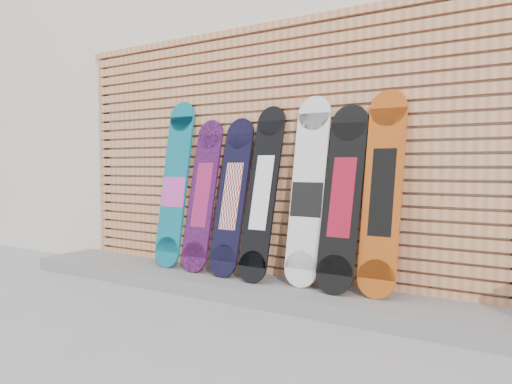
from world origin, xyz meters
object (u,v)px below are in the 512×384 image
snowboard_3 (262,192)px  snowboard_5 (342,197)px  snowboard_2 (232,196)px  snowboard_6 (383,192)px  snowboard_4 (308,191)px  snowboard_0 (175,185)px  snowboard_1 (203,195)px

snowboard_3 → snowboard_5: snowboard_3 is taller
snowboard_2 → snowboard_6: size_ratio=0.91×
snowboard_4 → snowboard_5: (0.31, -0.03, -0.03)m
snowboard_4 → snowboard_5: 0.31m
snowboard_0 → snowboard_3: snowboard_0 is taller
snowboard_0 → snowboard_1: snowboard_0 is taller
snowboard_0 → snowboard_3: 1.00m
snowboard_2 → snowboard_6: snowboard_6 is taller
snowboard_0 → snowboard_4: bearing=0.1°
snowboard_2 → snowboard_5: size_ratio=0.96×
snowboard_5 → snowboard_6: snowboard_6 is taller
snowboard_6 → snowboard_4: bearing=179.9°
snowboard_2 → snowboard_4: (0.72, 0.03, 0.06)m
snowboard_3 → snowboard_5: 0.71m
snowboard_0 → snowboard_6: bearing=0.1°
snowboard_5 → snowboard_6: size_ratio=0.94×
snowboard_1 → snowboard_4: bearing=0.8°
snowboard_1 → snowboard_4: size_ratio=0.91×
snowboard_4 → snowboard_6: (0.61, -0.00, 0.01)m
snowboard_5 → snowboard_4: bearing=174.0°
snowboard_4 → snowboard_5: size_ratio=1.06×
snowboard_3 → snowboard_5: size_ratio=1.02×
snowboard_5 → snowboard_0: bearing=179.0°
snowboard_0 → snowboard_5: bearing=-1.0°
snowboard_1 → snowboard_5: 1.37m
snowboard_2 → snowboard_6: bearing=1.0°
snowboard_4 → snowboard_6: bearing=-0.1°
snowboard_0 → snowboard_1: bearing=-1.8°
snowboard_1 → snowboard_5: snowboard_5 is taller
snowboard_0 → snowboard_1: 0.36m
snowboard_1 → snowboard_6: size_ratio=0.91×
snowboard_5 → snowboard_3: bearing=-179.2°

